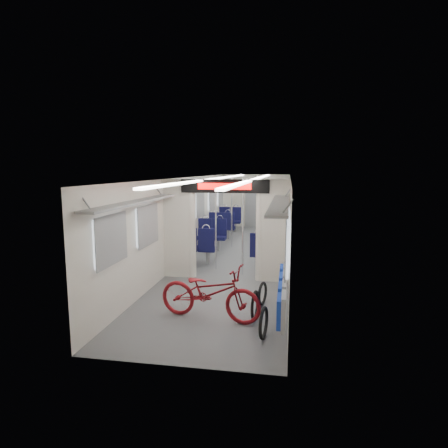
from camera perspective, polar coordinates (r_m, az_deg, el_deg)
name	(u,v)px	position (r m, az deg, el deg)	size (l,w,h in m)	color
carriage	(236,207)	(10.24, 1.82, 2.60)	(12.00, 12.02, 2.31)	#515456
bicycle	(210,292)	(6.41, -2.19, -10.36)	(0.63, 1.80, 0.95)	maroon
flip_bench	(283,292)	(6.15, 8.91, -10.22)	(0.12, 2.08, 0.49)	gray
bike_hoop_a	(264,324)	(5.83, 6.05, -14.98)	(0.50, 0.50, 0.05)	black
bike_hoop_b	(255,307)	(6.48, 4.73, -12.44)	(0.51, 0.51, 0.05)	black
bike_hoop_c	(263,295)	(7.17, 5.89, -10.66)	(0.44, 0.44, 0.05)	black
seat_bay_near_left	(206,238)	(10.90, -2.81, -2.15)	(0.91, 2.06, 1.10)	black
seat_bay_near_right	(270,243)	(10.26, 6.96, -2.95)	(0.88, 1.94, 1.06)	black
seat_bay_far_left	(226,221)	(14.41, 0.33, 0.45)	(0.91, 2.07, 1.10)	black
seat_bay_far_right	(275,222)	(14.13, 7.76, 0.30)	(0.94, 2.22, 1.15)	black
stanchion_near_left	(216,224)	(9.41, -1.25, -0.06)	(0.04, 0.04, 2.30)	silver
stanchion_near_right	(243,228)	(8.87, 2.87, -0.59)	(0.04, 0.04, 2.30)	silver
stanchion_far_left	(232,212)	(12.09, 1.18, 1.82)	(0.04, 0.04, 2.30)	silver
stanchion_far_right	(258,211)	(12.41, 5.13, 1.96)	(0.04, 0.04, 2.30)	silver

